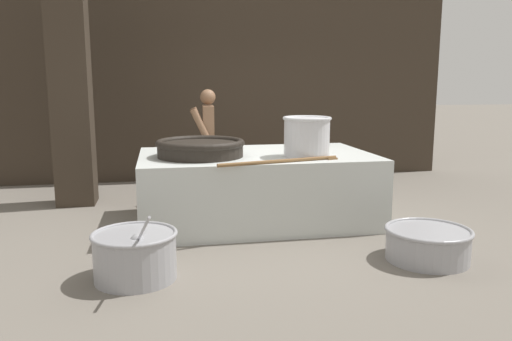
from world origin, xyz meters
The scene contains 10 objects.
ground_plane centered at (0.00, 0.00, 0.00)m, with size 60.00×60.00×0.00m, color slate.
back_wall centered at (0.00, 3.01, 1.92)m, with size 8.27×0.24×3.83m, color #382D23.
support_pillar centered at (-2.38, 1.39, 1.92)m, with size 0.52×0.52×3.83m, color #382D23.
hearth_platform centered at (0.00, 0.00, 0.43)m, with size 2.86×1.75×0.86m.
giant_wok_near centered at (-0.70, -0.13, 0.97)m, with size 1.06×1.06×0.21m.
stock_pot centered at (0.54, -0.39, 1.11)m, with size 0.58×0.58×0.48m.
stirring_paddle centered at (0.18, -0.76, 0.88)m, with size 1.44×0.41×0.04m.
cook centered at (-0.47, 1.32, 0.89)m, with size 0.40×0.61×1.64m.
prep_bowl_vegetables centered at (-1.42, -1.70, 0.24)m, with size 0.76×0.98×0.73m.
prep_bowl_meat centered at (1.39, -1.75, 0.18)m, with size 0.84×0.84×0.33m.
Camera 1 is at (-1.17, -6.06, 1.74)m, focal length 35.00 mm.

